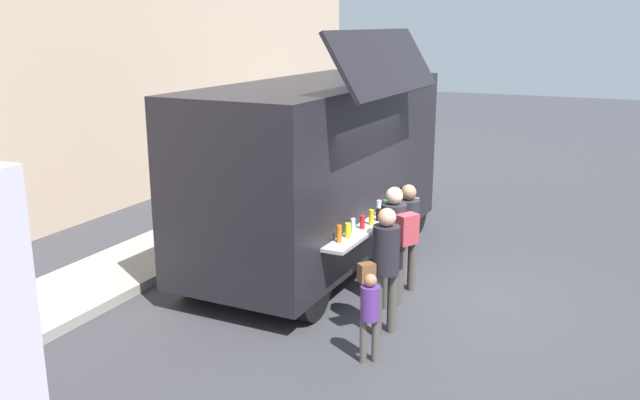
{
  "coord_description": "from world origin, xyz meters",
  "views": [
    {
      "loc": [
        -9.51,
        -2.45,
        3.97
      ],
      "look_at": [
        -0.32,
        1.85,
        1.3
      ],
      "focal_mm": 38.02,
      "sensor_mm": 36.0,
      "label": 1
    }
  ],
  "objects_px": {
    "food_truck_main": "(320,166)",
    "child_near_queue": "(370,310)",
    "customer_front_ordering": "(407,229)",
    "trash_bin": "(312,171)",
    "customer_mid_with_backpack": "(395,235)",
    "customer_rear_waiting": "(385,261)"
  },
  "relations": [
    {
      "from": "customer_rear_waiting",
      "to": "child_near_queue",
      "type": "xyz_separation_m",
      "value": [
        -0.8,
        -0.11,
        -0.34
      ]
    },
    {
      "from": "customer_front_ordering",
      "to": "customer_mid_with_backpack",
      "type": "height_order",
      "value": "customer_mid_with_backpack"
    },
    {
      "from": "trash_bin",
      "to": "customer_front_ordering",
      "type": "xyz_separation_m",
      "value": [
        -5.23,
        -4.09,
        0.52
      ]
    },
    {
      "from": "customer_rear_waiting",
      "to": "food_truck_main",
      "type": "bearing_deg",
      "value": -7.73
    },
    {
      "from": "trash_bin",
      "to": "customer_front_ordering",
      "type": "bearing_deg",
      "value": -141.96
    },
    {
      "from": "customer_front_ordering",
      "to": "child_near_queue",
      "type": "bearing_deg",
      "value": 131.18
    },
    {
      "from": "food_truck_main",
      "to": "child_near_queue",
      "type": "distance_m",
      "value": 3.8
    },
    {
      "from": "food_truck_main",
      "to": "customer_front_ordering",
      "type": "bearing_deg",
      "value": -111.31
    },
    {
      "from": "food_truck_main",
      "to": "customer_front_ordering",
      "type": "xyz_separation_m",
      "value": [
        -0.73,
        -1.77,
        -0.66
      ]
    },
    {
      "from": "customer_mid_with_backpack",
      "to": "child_near_queue",
      "type": "distance_m",
      "value": 1.74
    },
    {
      "from": "trash_bin",
      "to": "customer_rear_waiting",
      "type": "bearing_deg",
      "value": -147.5
    },
    {
      "from": "food_truck_main",
      "to": "customer_rear_waiting",
      "type": "bearing_deg",
      "value": -137.43
    },
    {
      "from": "trash_bin",
      "to": "customer_mid_with_backpack",
      "type": "relative_size",
      "value": 0.53
    },
    {
      "from": "customer_mid_with_backpack",
      "to": "trash_bin",
      "type": "bearing_deg",
      "value": -25.33
    },
    {
      "from": "customer_front_ordering",
      "to": "customer_mid_with_backpack",
      "type": "bearing_deg",
      "value": 126.65
    },
    {
      "from": "child_near_queue",
      "to": "customer_front_ordering",
      "type": "bearing_deg",
      "value": -27.14
    },
    {
      "from": "customer_front_ordering",
      "to": "customer_rear_waiting",
      "type": "relative_size",
      "value": 0.98
    },
    {
      "from": "food_truck_main",
      "to": "customer_mid_with_backpack",
      "type": "height_order",
      "value": "food_truck_main"
    },
    {
      "from": "trash_bin",
      "to": "customer_front_ordering",
      "type": "relative_size",
      "value": 0.56
    },
    {
      "from": "food_truck_main",
      "to": "customer_mid_with_backpack",
      "type": "relative_size",
      "value": 3.33
    },
    {
      "from": "customer_front_ordering",
      "to": "child_near_queue",
      "type": "relative_size",
      "value": 1.48
    },
    {
      "from": "food_truck_main",
      "to": "customer_mid_with_backpack",
      "type": "distance_m",
      "value": 2.32
    }
  ]
}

